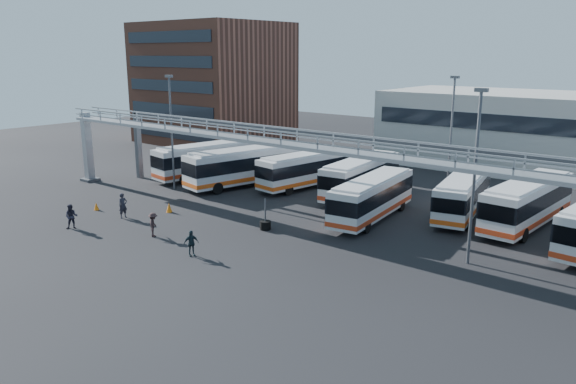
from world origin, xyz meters
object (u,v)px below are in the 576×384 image
Objects in this scene: pedestrian_c at (153,225)px; bus_5 at (372,196)px; bus_2 at (244,165)px; bus_6 at (463,194)px; light_pole_left at (171,126)px; bus_7 at (528,201)px; bus_3 at (308,168)px; pedestrian_d at (191,243)px; tire_stack at (265,224)px; bus_1 at (208,159)px; light_pole_back at (451,129)px; light_pole_mid at (475,168)px; bus_4 at (361,175)px; pedestrian_a at (123,206)px; pedestrian_b at (71,217)px; cone_left at (96,206)px; cone_right at (169,208)px.

bus_5 is at bearing -77.34° from pedestrian_c.
bus_2 is 1.13× the size of bus_6.
light_pole_left is 29.87m from bus_7.
pedestrian_d is at bearing -65.36° from bus_3.
bus_1 is at bearing 149.94° from tire_stack.
pedestrian_c is at bearing -113.59° from light_pole_back.
bus_2 is (-23.98, 6.02, -3.78)m from light_pole_mid.
bus_2 is at bearing -137.85° from bus_3.
bus_7 is at bearing 87.80° from light_pole_mid.
bus_1 is at bearing -174.77° from bus_4.
bus_2 reaches higher than bus_5.
bus_4 is at bearing 30.98° from bus_2.
bus_7 is at bearing 41.35° from tire_stack.
pedestrian_c is at bearing -132.90° from bus_7.
bus_1 is 1.04× the size of bus_4.
bus_5 is 5.55× the size of pedestrian_a.
pedestrian_b is at bearing -136.87° from bus_7.
bus_3 is at bearing 145.31° from bus_5.
cone_left is (-3.22, -13.50, -1.64)m from bus_2.
pedestrian_a is at bearing -151.05° from bus_6.
bus_2 is at bearing -150.67° from light_pole_back.
bus_1 is at bearing 98.40° from cone_left.
bus_3 is 19.45m from bus_7.
bus_4 reaches higher than pedestrian_a.
bus_1 is (-1.24, 5.35, -3.85)m from light_pole_left.
bus_6 is 21.02m from pedestrian_d.
pedestrian_b is at bearing 72.09° from pedestrian_c.
pedestrian_c is at bearing -57.20° from bus_2.
pedestrian_b is (-0.49, -3.90, -0.07)m from pedestrian_a.
light_pole_back is 5.74× the size of pedestrian_b.
pedestrian_c is at bearing -48.68° from cone_right.
bus_3 is at bearing 76.66° from cone_right.
bus_2 reaches higher than pedestrian_d.
bus_4 is 6.82× the size of pedestrian_d.
bus_1 is 7.08× the size of pedestrian_d.
cone_left is at bearing -154.70° from bus_5.
light_pole_left is 5.74× the size of pedestrian_b.
bus_7 reaches higher than pedestrian_b.
bus_4 is 12.46m from tire_stack.
light_pole_mid reaches higher than cone_left.
light_pole_left is 1.00× the size of light_pole_back.
bus_1 is 14.07m from cone_left.
light_pole_mid is 1.00× the size of light_pole_back.
bus_6 is (23.71, 8.32, -4.00)m from light_pole_left.
bus_4 is 0.98× the size of bus_7.
light_pole_left is 10.09m from cone_left.
bus_2 is 11.07m from bus_4.
tire_stack reaches higher than cone_right.
pedestrian_a is 2.59× the size of cone_right.
light_pole_left is 12.82m from bus_3.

